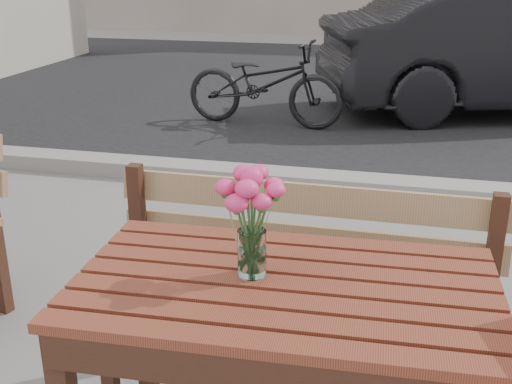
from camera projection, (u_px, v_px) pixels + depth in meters
street at (353, 120)px, 6.56m from camera, size 30.00×8.12×0.12m
main_table at (284, 319)px, 1.86m from camera, size 1.24×0.76×0.74m
main_bench at (300, 272)px, 2.31m from camera, size 1.44×0.44×0.89m
main_vase at (252, 209)px, 1.79m from camera, size 0.18×0.18×0.33m
bicycle at (264, 83)px, 6.35m from camera, size 1.65×0.71×0.84m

